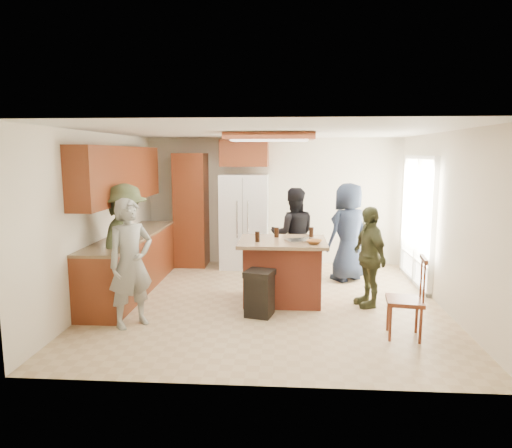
# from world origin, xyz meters

# --- Properties ---
(person_front_left) EXTENTS (0.73, 0.73, 1.64)m
(person_front_left) POSITION_xyz_m (-1.70, -1.06, 0.82)
(person_front_left) COLOR gray
(person_front_left) RESTS_ON ground
(person_behind_left) EXTENTS (0.82, 0.54, 1.62)m
(person_behind_left) POSITION_xyz_m (0.38, 1.25, 0.81)
(person_behind_left) COLOR black
(person_behind_left) RESTS_ON ground
(person_behind_right) EXTENTS (0.99, 0.93, 1.70)m
(person_behind_right) POSITION_xyz_m (1.33, 1.32, 0.85)
(person_behind_right) COLOR #1B2336
(person_behind_right) RESTS_ON ground
(person_side_right) EXTENTS (0.66, 0.94, 1.45)m
(person_side_right) POSITION_xyz_m (1.45, -0.05, 0.73)
(person_side_right) COLOR #3D4126
(person_side_right) RESTS_ON ground
(person_counter) EXTENTS (0.55, 1.15, 1.77)m
(person_counter) POSITION_xyz_m (-2.03, -0.29, 0.89)
(person_counter) COLOR #394226
(person_counter) RESTS_ON ground
(left_cabinetry) EXTENTS (0.64, 3.00, 2.30)m
(left_cabinetry) POSITION_xyz_m (-2.24, 0.40, 0.96)
(left_cabinetry) COLOR maroon
(left_cabinetry) RESTS_ON ground
(back_wall_units) EXTENTS (1.80, 0.60, 2.45)m
(back_wall_units) POSITION_xyz_m (-1.33, 2.20, 1.38)
(back_wall_units) COLOR maroon
(back_wall_units) RESTS_ON ground
(refrigerator) EXTENTS (0.90, 0.76, 1.80)m
(refrigerator) POSITION_xyz_m (-0.55, 2.12, 0.90)
(refrigerator) COLOR white
(refrigerator) RESTS_ON ground
(kitchen_island) EXTENTS (1.28, 1.03, 0.93)m
(kitchen_island) POSITION_xyz_m (0.21, 0.07, 0.47)
(kitchen_island) COLOR #A2402A
(kitchen_island) RESTS_ON ground
(island_items) EXTENTS (0.98, 0.72, 0.15)m
(island_items) POSITION_xyz_m (0.45, 0.00, 0.97)
(island_items) COLOR silver
(island_items) RESTS_ON kitchen_island
(trash_bin) EXTENTS (0.45, 0.45, 0.63)m
(trash_bin) POSITION_xyz_m (-0.10, -0.58, 0.32)
(trash_bin) COLOR black
(trash_bin) RESTS_ON ground
(spindle_chair) EXTENTS (0.47, 0.47, 0.99)m
(spindle_chair) POSITION_xyz_m (1.70, -1.21, 0.45)
(spindle_chair) COLOR maroon
(spindle_chair) RESTS_ON ground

